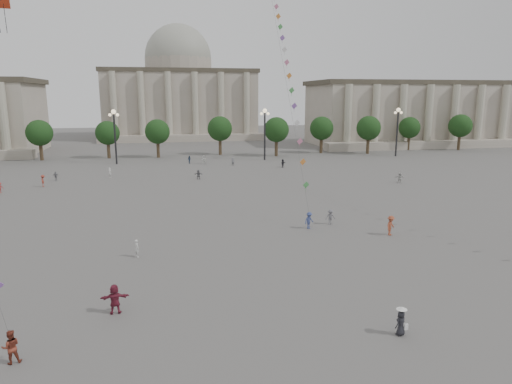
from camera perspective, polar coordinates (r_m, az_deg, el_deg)
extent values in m
plane|color=#5B5855|center=(27.23, 2.26, -17.23)|extent=(360.00, 360.00, 0.00)
cube|color=#9E9584|center=(143.13, 23.18, 8.91)|extent=(80.00, 22.00, 16.00)
cube|color=#443E32|center=(143.07, 23.47, 12.34)|extent=(81.60, 22.44, 1.20)
cube|color=#9E9584|center=(133.07, 26.08, 5.47)|extent=(84.00, 4.00, 2.00)
cube|color=#9E9584|center=(153.22, -9.48, 10.59)|extent=(46.00, 30.00, 20.00)
cube|color=#443E32|center=(153.36, -9.62, 14.55)|extent=(46.92, 30.60, 1.20)
cube|color=#9E9584|center=(136.75, -9.08, 6.67)|extent=(48.30, 4.00, 2.00)
cylinder|color=#9E9584|center=(153.46, -9.64, 15.25)|extent=(21.00, 21.00, 5.00)
sphere|color=gray|center=(153.63, -9.68, 16.18)|extent=(21.00, 21.00, 21.00)
cylinder|color=#332719|center=(104.59, -24.89, 4.54)|extent=(0.70, 0.70, 3.52)
sphere|color=black|center=(104.24, -25.06, 6.54)|extent=(5.12, 5.12, 5.12)
cylinder|color=#332719|center=(102.47, -18.33, 4.91)|extent=(0.70, 0.70, 3.52)
sphere|color=black|center=(102.12, -18.47, 6.96)|extent=(5.12, 5.12, 5.12)
cylinder|color=#332719|center=(101.73, -11.59, 5.23)|extent=(0.70, 0.70, 3.52)
sphere|color=black|center=(101.38, -11.68, 7.29)|extent=(5.12, 5.12, 5.12)
cylinder|color=#332719|center=(102.40, -4.83, 5.47)|extent=(0.70, 0.70, 3.52)
sphere|color=black|center=(102.05, -4.87, 7.52)|extent=(5.12, 5.12, 5.12)
cylinder|color=#332719|center=(104.46, 1.75, 5.63)|extent=(0.70, 0.70, 3.52)
sphere|color=black|center=(104.12, 1.76, 7.65)|extent=(5.12, 5.12, 5.12)
cylinder|color=#332719|center=(107.82, 8.00, 5.72)|extent=(0.70, 0.70, 3.52)
sphere|color=black|center=(107.49, 8.06, 7.67)|extent=(5.12, 5.12, 5.12)
cylinder|color=#332719|center=(112.37, 13.81, 5.74)|extent=(0.70, 0.70, 3.52)
sphere|color=black|center=(112.05, 13.91, 7.61)|extent=(5.12, 5.12, 5.12)
cylinder|color=#332719|center=(117.97, 19.12, 5.71)|extent=(0.70, 0.70, 3.52)
sphere|color=black|center=(117.66, 19.25, 7.49)|extent=(5.12, 5.12, 5.12)
cylinder|color=#332719|center=(124.47, 23.91, 5.64)|extent=(0.70, 0.70, 3.52)
sphere|color=black|center=(124.19, 24.06, 7.33)|extent=(5.12, 5.12, 5.12)
cylinder|color=#262628|center=(93.90, -17.19, 6.38)|extent=(0.36, 0.36, 10.00)
sphere|color=#FFE5B2|center=(93.59, -17.39, 9.55)|extent=(0.90, 0.90, 0.90)
sphere|color=#FFE5B2|center=(93.68, -17.80, 9.16)|extent=(0.60, 0.60, 0.60)
sphere|color=#FFE5B2|center=(93.54, -16.93, 9.21)|extent=(0.60, 0.60, 0.60)
cylinder|color=#262628|center=(95.71, 1.10, 7.01)|extent=(0.36, 0.36, 10.00)
sphere|color=#FFE5B2|center=(95.40, 1.11, 10.12)|extent=(0.90, 0.90, 0.90)
sphere|color=#FFE5B2|center=(95.28, 0.69, 9.76)|extent=(0.60, 0.60, 0.60)
sphere|color=#FFE5B2|center=(95.58, 1.52, 9.76)|extent=(0.60, 0.60, 0.60)
cylinder|color=#262628|center=(106.32, 17.21, 6.98)|extent=(0.36, 0.36, 10.00)
sphere|color=#FFE5B2|center=(106.05, 17.38, 9.77)|extent=(0.90, 0.90, 0.90)
sphere|color=#FFE5B2|center=(105.73, 17.03, 9.46)|extent=(0.60, 0.60, 0.60)
sphere|color=#FFE5B2|center=(106.40, 17.70, 9.43)|extent=(0.60, 0.60, 0.60)
imported|color=navy|center=(92.06, -8.33, 4.03)|extent=(0.88, 0.92, 1.53)
imported|color=maroon|center=(72.60, -29.37, 0.48)|extent=(1.10, 1.08, 1.52)
imported|color=silver|center=(91.11, -6.53, 4.04)|extent=(1.36, 1.51, 1.67)
imported|color=slate|center=(48.53, 9.29, -3.09)|extent=(1.09, 0.71, 1.60)
imported|color=beige|center=(73.94, 17.52, 1.72)|extent=(1.58, 0.63, 1.66)
imported|color=#9A432A|center=(46.06, 16.49, -4.04)|extent=(1.43, 1.35, 1.94)
imported|color=black|center=(86.09, 3.37, 3.60)|extent=(1.31, 1.39, 1.57)
imported|color=silver|center=(78.99, -17.79, 2.32)|extent=(0.70, 0.71, 1.65)
imported|color=slate|center=(74.29, -7.20, 2.18)|extent=(1.48, 0.70, 1.54)
imported|color=silver|center=(39.71, -14.67, -6.82)|extent=(0.53, 0.64, 1.52)
imported|color=slate|center=(79.01, -23.77, 1.82)|extent=(0.90, 0.44, 1.49)
imported|color=#983729|center=(74.56, -25.06, 1.27)|extent=(0.90, 1.28, 1.79)
imported|color=slate|center=(88.37, -2.91, 3.84)|extent=(0.65, 0.49, 1.61)
imported|color=maroon|center=(30.26, -17.24, -12.66)|extent=(1.79, 0.67, 1.89)
imported|color=maroon|center=(27.19, -28.31, -16.69)|extent=(1.02, 0.89, 1.78)
imported|color=navy|center=(46.69, 6.65, -3.54)|extent=(1.29, 1.09, 1.73)
imported|color=black|center=(27.94, 17.65, -15.34)|extent=(0.84, 0.72, 1.46)
cone|color=white|center=(27.55, 17.77, -13.69)|extent=(0.52, 0.52, 0.14)
cylinder|color=white|center=(27.57, 17.76, -13.80)|extent=(0.60, 0.60, 0.02)
cube|color=white|center=(28.02, 18.24, -15.71)|extent=(0.22, 0.10, 0.35)
cylinder|color=#3F3F3F|center=(68.10, 2.55, 20.20)|extent=(0.02, 0.02, 62.74)
cube|color=#44934A|center=(47.59, 6.28, 0.90)|extent=(0.76, 0.25, 0.76)
cube|color=orange|center=(48.91, 5.89, 3.78)|extent=(0.76, 0.25, 0.76)
cube|color=#C4688C|center=(50.38, 5.51, 6.32)|extent=(0.76, 0.25, 0.76)
cube|color=silver|center=(51.94, 5.15, 8.61)|extent=(0.76, 0.25, 0.76)
cube|color=#7F51A2|center=(53.59, 4.81, 10.68)|extent=(0.76, 0.25, 0.76)
cube|color=#44934A|center=(55.30, 4.48, 12.56)|extent=(0.76, 0.25, 0.76)
cube|color=orange|center=(57.07, 4.17, 14.29)|extent=(0.76, 0.25, 0.76)
cube|color=#C4688C|center=(58.88, 3.87, 15.88)|extent=(0.76, 0.25, 0.76)
cube|color=silver|center=(60.74, 3.59, 17.34)|extent=(0.76, 0.25, 0.76)
cube|color=#7F51A2|center=(62.63, 3.31, 18.68)|extent=(0.76, 0.25, 0.76)
cube|color=#44934A|center=(64.56, 3.05, 19.93)|extent=(0.76, 0.25, 0.76)
cube|color=orange|center=(66.51, 2.80, 21.08)|extent=(0.76, 0.25, 0.76)
cube|color=#C4688C|center=(68.48, 2.57, 22.15)|extent=(0.76, 0.25, 0.76)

